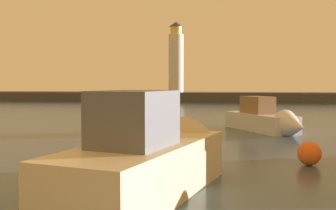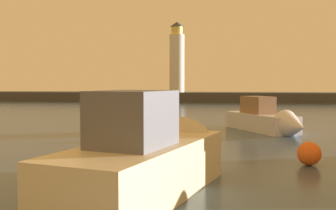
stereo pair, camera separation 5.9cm
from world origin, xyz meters
name	(u,v)px [view 1 (the left image)]	position (x,y,z in m)	size (l,w,h in m)	color
ground_plane	(205,119)	(0.00, 33.38, 0.00)	(220.00, 220.00, 0.00)	#384C60
breakwater	(217,97)	(0.00, 66.76, 0.79)	(82.33, 6.75, 1.57)	#423F3D
lighthouse	(176,59)	(-6.95, 66.76, 7.17)	(2.50, 2.50, 11.81)	silver
motorboat_1	(160,156)	(0.01, 9.81, 0.96)	(4.52, 9.03, 3.32)	beige
motorboat_3	(268,120)	(4.52, 24.74, 0.75)	(5.27, 7.44, 2.57)	silver
mooring_buoy	(309,153)	(5.11, 13.96, 0.46)	(0.91, 0.91, 0.91)	#EA5919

